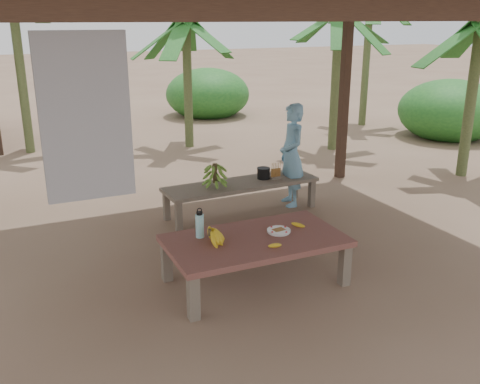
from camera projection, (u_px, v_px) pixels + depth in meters
name	position (u px, v px, depth m)	size (l,w,h in m)	color
ground	(254.00, 256.00, 6.19)	(80.00, 80.00, 0.00)	brown
pavilion	(255.00, 2.00, 5.31)	(6.60, 5.60, 2.95)	black
work_table	(255.00, 244.00, 5.45)	(1.81, 1.02, 0.50)	brown
bench	(242.00, 186.00, 7.45)	(2.22, 0.69, 0.45)	brown
ripe_banana_bunch	(210.00, 236.00, 5.27)	(0.28, 0.24, 0.17)	yellow
plate	(279.00, 231.00, 5.56)	(0.25, 0.25, 0.04)	white
loose_banana_front	(275.00, 245.00, 5.20)	(0.04, 0.16, 0.04)	yellow
loose_banana_side	(298.00, 225.00, 5.71)	(0.04, 0.15, 0.04)	yellow
water_flask	(200.00, 225.00, 5.41)	(0.09, 0.09, 0.32)	#43C0D3
green_banana_stalk	(215.00, 175.00, 7.20)	(0.30, 0.30, 0.34)	#598C2D
cooking_pot	(263.00, 173.00, 7.59)	(0.18, 0.18, 0.15)	black
skewer_rack	(276.00, 170.00, 7.58)	(0.18, 0.08, 0.24)	#A57F47
woman	(292.00, 155.00, 7.70)	(0.54, 0.36, 1.49)	#6AA3C8
banana_plant_ne	(339.00, 23.00, 10.47)	(1.80, 1.80, 3.02)	#596638
banana_plant_n	(186.00, 32.00, 10.76)	(1.80, 1.80, 2.84)	#596638
banana_plant_e	(479.00, 37.00, 8.67)	(1.80, 1.80, 2.82)	#596638
banana_plant_far	(370.00, 2.00, 12.88)	(1.80, 1.80, 3.50)	#596638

